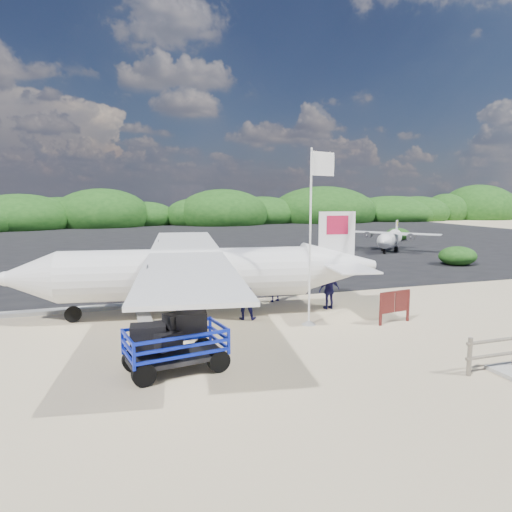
{
  "coord_description": "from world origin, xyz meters",
  "views": [
    {
      "loc": [
        -5.63,
        -13.92,
        4.62
      ],
      "look_at": [
        0.52,
        4.98,
        1.9
      ],
      "focal_mm": 32.0,
      "sensor_mm": 36.0,
      "label": 1
    }
  ],
  "objects_px": {
    "signboard": "(394,323)",
    "aircraft_small": "(7,250)",
    "aircraft_large": "(380,246)",
    "crew_a": "(275,282)",
    "flagpole": "(309,324)",
    "crew_b": "(245,297)",
    "crew_c": "(329,290)",
    "baggage_cart": "(176,371)"
  },
  "relations": [
    {
      "from": "aircraft_large",
      "to": "aircraft_small",
      "type": "bearing_deg",
      "value": -4.7
    },
    {
      "from": "aircraft_small",
      "to": "aircraft_large",
      "type": "bearing_deg",
      "value": 123.13
    },
    {
      "from": "flagpole",
      "to": "aircraft_small",
      "type": "height_order",
      "value": "flagpole"
    },
    {
      "from": "flagpole",
      "to": "aircraft_large",
      "type": "xyz_separation_m",
      "value": [
        16.49,
        20.71,
        0.0
      ]
    },
    {
      "from": "baggage_cart",
      "to": "signboard",
      "type": "xyz_separation_m",
      "value": [
        8.11,
        2.08,
        0.0
      ]
    },
    {
      "from": "crew_a",
      "to": "aircraft_small",
      "type": "xyz_separation_m",
      "value": [
        -14.84,
        24.32,
        -0.85
      ]
    },
    {
      "from": "baggage_cart",
      "to": "crew_b",
      "type": "relative_size",
      "value": 1.62
    },
    {
      "from": "crew_c",
      "to": "aircraft_large",
      "type": "xyz_separation_m",
      "value": [
        14.78,
        18.91,
        -0.77
      ]
    },
    {
      "from": "crew_a",
      "to": "crew_b",
      "type": "height_order",
      "value": "crew_a"
    },
    {
      "from": "baggage_cart",
      "to": "aircraft_small",
      "type": "relative_size",
      "value": 0.43
    },
    {
      "from": "baggage_cart",
      "to": "crew_b",
      "type": "distance_m",
      "value": 5.39
    },
    {
      "from": "crew_c",
      "to": "aircraft_small",
      "type": "xyz_separation_m",
      "value": [
        -16.49,
        26.22,
        -0.77
      ]
    },
    {
      "from": "baggage_cart",
      "to": "flagpole",
      "type": "bearing_deg",
      "value": 19.47
    },
    {
      "from": "baggage_cart",
      "to": "flagpole",
      "type": "height_order",
      "value": "flagpole"
    },
    {
      "from": "crew_a",
      "to": "crew_b",
      "type": "xyz_separation_m",
      "value": [
        -2.02,
        -2.3,
        -0.0
      ]
    },
    {
      "from": "flagpole",
      "to": "crew_c",
      "type": "relative_size",
      "value": 3.98
    },
    {
      "from": "flagpole",
      "to": "aircraft_large",
      "type": "relative_size",
      "value": 0.37
    },
    {
      "from": "aircraft_small",
      "to": "crew_b",
      "type": "bearing_deg",
      "value": 72.01
    },
    {
      "from": "crew_c",
      "to": "aircraft_small",
      "type": "distance_m",
      "value": 30.98
    },
    {
      "from": "signboard",
      "to": "aircraft_small",
      "type": "relative_size",
      "value": 0.23
    },
    {
      "from": "crew_a",
      "to": "aircraft_small",
      "type": "height_order",
      "value": "crew_a"
    },
    {
      "from": "flagpole",
      "to": "crew_b",
      "type": "height_order",
      "value": "flagpole"
    },
    {
      "from": "signboard",
      "to": "aircraft_small",
      "type": "bearing_deg",
      "value": 112.54
    },
    {
      "from": "flagpole",
      "to": "crew_a",
      "type": "xyz_separation_m",
      "value": [
        0.07,
        3.7,
        0.85
      ]
    },
    {
      "from": "crew_a",
      "to": "signboard",
      "type": "bearing_deg",
      "value": 98.32
    },
    {
      "from": "baggage_cart",
      "to": "crew_c",
      "type": "height_order",
      "value": "crew_c"
    },
    {
      "from": "signboard",
      "to": "aircraft_small",
      "type": "distance_m",
      "value": 33.86
    },
    {
      "from": "crew_b",
      "to": "aircraft_large",
      "type": "height_order",
      "value": "aircraft_large"
    },
    {
      "from": "flagpole",
      "to": "crew_a",
      "type": "height_order",
      "value": "flagpole"
    },
    {
      "from": "crew_a",
      "to": "crew_c",
      "type": "height_order",
      "value": "crew_a"
    },
    {
      "from": "flagpole",
      "to": "signboard",
      "type": "xyz_separation_m",
      "value": [
        2.99,
        -0.8,
        0.0
      ]
    },
    {
      "from": "signboard",
      "to": "crew_b",
      "type": "distance_m",
      "value": 5.47
    },
    {
      "from": "crew_a",
      "to": "aircraft_small",
      "type": "relative_size",
      "value": 0.26
    },
    {
      "from": "flagpole",
      "to": "aircraft_large",
      "type": "height_order",
      "value": "flagpole"
    },
    {
      "from": "signboard",
      "to": "aircraft_large",
      "type": "xyz_separation_m",
      "value": [
        13.51,
        21.52,
        0.0
      ]
    },
    {
      "from": "aircraft_large",
      "to": "crew_a",
      "type": "bearing_deg",
      "value": 54.46
    },
    {
      "from": "signboard",
      "to": "crew_c",
      "type": "bearing_deg",
      "value": 106.85
    },
    {
      "from": "baggage_cart",
      "to": "aircraft_large",
      "type": "relative_size",
      "value": 0.16
    },
    {
      "from": "aircraft_small",
      "to": "crew_c",
      "type": "bearing_deg",
      "value": 78.45
    },
    {
      "from": "signboard",
      "to": "crew_c",
      "type": "height_order",
      "value": "crew_c"
    },
    {
      "from": "crew_b",
      "to": "aircraft_small",
      "type": "height_order",
      "value": "crew_b"
    },
    {
      "from": "baggage_cart",
      "to": "crew_b",
      "type": "height_order",
      "value": "crew_b"
    }
  ]
}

